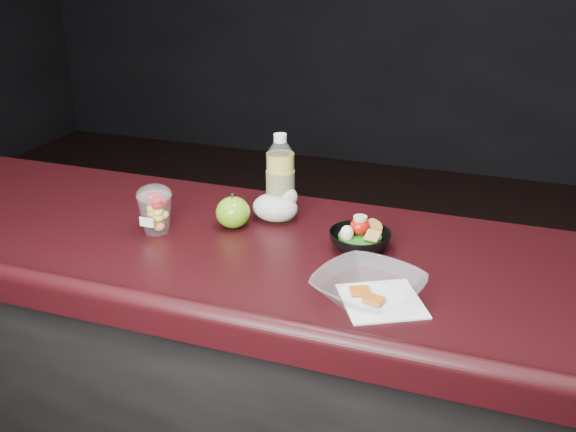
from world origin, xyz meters
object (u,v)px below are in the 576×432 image
(fruit_cup, at_px, (155,208))
(green_apple, at_px, (233,212))
(snack_bowl, at_px, (359,239))
(takeout_bowl, at_px, (368,288))
(lemonade_bottle, at_px, (280,183))

(fruit_cup, xyz_separation_m, green_apple, (0.17, 0.09, -0.02))
(snack_bowl, bearing_deg, takeout_bowl, -71.56)
(lemonade_bottle, relative_size, green_apple, 2.49)
(fruit_cup, height_order, green_apple, fruit_cup)
(green_apple, bearing_deg, fruit_cup, -152.06)
(green_apple, height_order, snack_bowl, green_apple)
(green_apple, xyz_separation_m, snack_bowl, (0.34, -0.02, -0.01))
(lemonade_bottle, xyz_separation_m, takeout_bowl, (0.32, -0.35, -0.07))
(lemonade_bottle, relative_size, fruit_cup, 1.82)
(green_apple, relative_size, snack_bowl, 0.61)
(green_apple, height_order, takeout_bowl, green_apple)
(lemonade_bottle, height_order, snack_bowl, lemonade_bottle)
(fruit_cup, relative_size, takeout_bowl, 0.46)
(fruit_cup, bearing_deg, lemonade_bottle, 36.74)
(lemonade_bottle, height_order, takeout_bowl, lemonade_bottle)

